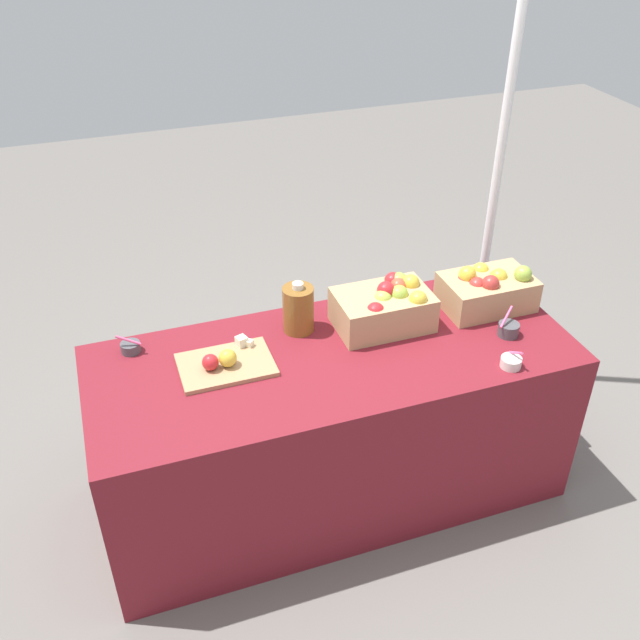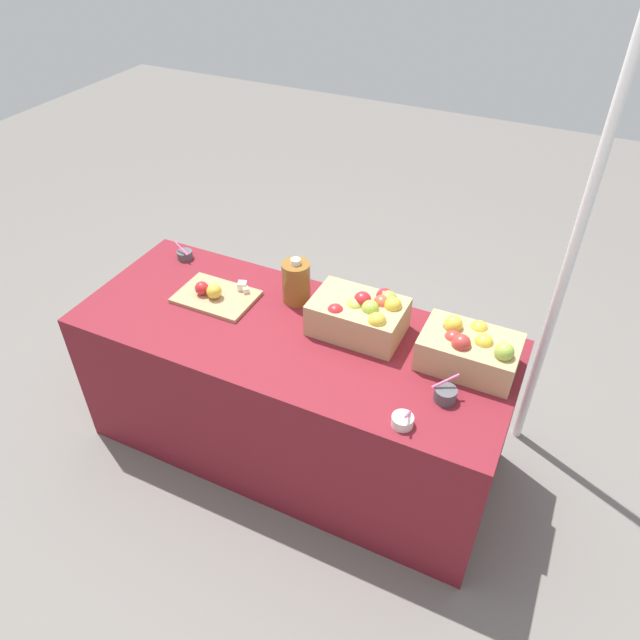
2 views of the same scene
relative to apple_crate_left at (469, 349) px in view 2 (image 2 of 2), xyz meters
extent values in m
plane|color=slate|center=(-0.73, -0.11, -0.82)|extent=(10.00, 10.00, 0.00)
cube|color=maroon|center=(-0.73, -0.11, -0.45)|extent=(1.90, 0.76, 0.74)
cube|color=tan|center=(0.00, 0.00, -0.01)|extent=(0.38, 0.24, 0.14)
sphere|color=gold|center=(-0.08, 0.03, 0.07)|extent=(0.07, 0.07, 0.07)
sphere|color=#B2332D|center=(-0.03, -0.06, 0.06)|extent=(0.07, 0.07, 0.07)
sphere|color=#B2C64C|center=(0.05, 0.01, 0.04)|extent=(0.07, 0.07, 0.07)
sphere|color=#B2332D|center=(-0.06, -0.02, 0.04)|extent=(0.07, 0.07, 0.07)
sphere|color=gold|center=(0.01, 0.08, 0.04)|extent=(0.07, 0.07, 0.07)
sphere|color=#99B742|center=(0.13, -0.05, 0.08)|extent=(0.07, 0.07, 0.07)
sphere|color=#B2332D|center=(-0.09, 0.03, 0.03)|extent=(0.07, 0.07, 0.07)
sphere|color=gold|center=(0.05, 0.00, 0.05)|extent=(0.07, 0.07, 0.07)
cube|color=tan|center=(-0.47, 0.01, -0.01)|extent=(0.38, 0.25, 0.15)
sphere|color=#99B742|center=(-0.37, 0.08, 0.07)|extent=(0.07, 0.07, 0.07)
sphere|color=red|center=(-0.46, 0.02, 0.08)|extent=(0.07, 0.07, 0.07)
sphere|color=gold|center=(-0.34, 0.05, 0.07)|extent=(0.07, 0.07, 0.07)
sphere|color=gold|center=(-0.36, -0.07, 0.07)|extent=(0.07, 0.07, 0.07)
sphere|color=#B2C64C|center=(-0.48, -0.01, 0.06)|extent=(0.07, 0.07, 0.07)
sphere|color=#D14C33|center=(-0.39, 0.05, 0.06)|extent=(0.07, 0.07, 0.07)
sphere|color=red|center=(-0.39, 0.10, 0.06)|extent=(0.07, 0.07, 0.07)
sphere|color=red|center=(-0.54, -0.07, 0.05)|extent=(0.07, 0.07, 0.07)
sphere|color=#99B742|center=(-0.41, -0.01, 0.07)|extent=(0.07, 0.07, 0.07)
cube|color=tan|center=(-1.14, -0.06, -0.07)|extent=(0.35, 0.24, 0.02)
cube|color=beige|center=(-1.03, 0.02, -0.05)|extent=(0.04, 0.04, 0.03)
sphere|color=gold|center=(-1.14, -0.07, -0.03)|extent=(0.07, 0.07, 0.07)
sphere|color=red|center=(-1.20, -0.07, -0.03)|extent=(0.06, 0.06, 0.06)
cube|color=beige|center=(-1.06, 0.04, -0.05)|extent=(0.05, 0.05, 0.04)
cylinder|color=#4C4C51|center=(-1.47, 0.16, -0.06)|extent=(0.08, 0.08, 0.04)
cylinder|color=#EA598C|center=(-1.48, 0.15, -0.02)|extent=(0.09, 0.04, 0.05)
cylinder|color=#4C4C51|center=(-0.02, -0.22, -0.06)|extent=(0.08, 0.08, 0.05)
cylinder|color=#EA598C|center=(-0.03, -0.21, 0.00)|extent=(0.09, 0.07, 0.06)
cylinder|color=silver|center=(-0.12, -0.41, -0.06)|extent=(0.08, 0.08, 0.04)
cylinder|color=#EA598C|center=(-0.11, -0.41, -0.02)|extent=(0.01, 0.07, 0.05)
cylinder|color=brown|center=(-0.81, 0.09, 0.02)|extent=(0.13, 0.13, 0.19)
cylinder|color=silver|center=(-0.81, 0.09, 0.12)|extent=(0.04, 0.04, 0.02)
cylinder|color=white|center=(0.26, 0.44, 0.32)|extent=(0.04, 0.04, 2.29)
camera|label=1|loc=(-1.51, -2.20, 1.57)|focal=40.02mm
camera|label=2|loc=(0.23, -1.82, 1.53)|focal=33.43mm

